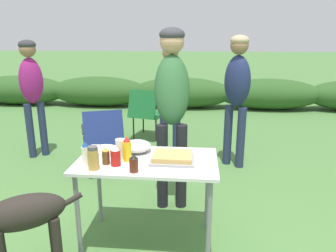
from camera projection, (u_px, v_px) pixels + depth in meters
The scene contains 20 objects.
ground_plane at pixel (149, 241), 2.77m from camera, with size 60.00×60.00×0.00m, color #4C7A3D.
shrub_hedge at pixel (182, 93), 7.69m from camera, with size 14.40×0.90×0.70m.
folding_table at pixel (147, 169), 2.59m from camera, with size 1.10×0.64×0.74m.
food_tray at pixel (173, 158), 2.54m from camera, with size 0.34×0.28×0.06m.
plate_stack at pixel (104, 150), 2.73m from camera, with size 0.23×0.23×0.03m, color white.
mixing_bowl at pixel (137, 146), 2.74m from camera, with size 0.24×0.24×0.09m, color silver.
paper_cup_stack at pixel (121, 148), 2.60m from camera, with size 0.08×0.08×0.15m, color white.
mayo_bottle at pixel (86, 154), 2.45m from camera, with size 0.06×0.06×0.19m.
ketchup_bottle at pixel (116, 156), 2.44m from camera, with size 0.08×0.08×0.16m.
spice_jar at pixel (93, 158), 2.37m from camera, with size 0.08×0.08×0.18m.
mustard_bottle at pixel (127, 149), 2.53m from camera, with size 0.07×0.07×0.20m.
bbq_sauce_bottle at pixel (134, 164), 2.33m from camera, with size 0.06×0.06×0.13m.
beer_bottle at pixel (106, 156), 2.47m from camera, with size 0.06×0.06×0.13m.
standing_person_in_navy_coat at pixel (172, 94), 3.16m from camera, with size 0.38×0.52×1.76m.
standing_person_in_dark_puffer at pixel (170, 92), 4.32m from camera, with size 0.38×0.31×1.56m.
standing_person_with_beanie at pixel (237, 86), 4.09m from camera, with size 0.42×0.39×1.68m.
standing_person_in_gray_fleece at pixel (31, 84), 4.43m from camera, with size 0.38×0.37×1.62m.
dog at pixel (18, 221), 2.11m from camera, with size 0.73×0.52×0.75m.
camp_chair_green_behind_table at pixel (103, 137), 4.00m from camera, with size 0.65×0.72×0.83m.
camp_chair_near_hedge at pixel (147, 111), 5.35m from camera, with size 0.60×0.68×0.83m.
Camera 1 is at (0.39, -2.37, 1.70)m, focal length 35.00 mm.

